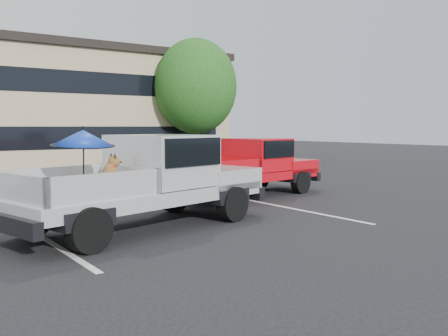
{
  "coord_description": "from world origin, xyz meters",
  "views": [
    {
      "loc": [
        -5.53,
        -7.05,
        2.05
      ],
      "look_at": [
        -0.33,
        0.25,
        1.3
      ],
      "focal_mm": 40.0,
      "sensor_mm": 36.0,
      "label": 1
    }
  ],
  "objects_px": {
    "silver_pickup": "(153,175)",
    "red_pickup": "(254,164)",
    "tree_right": "(196,86)",
    "tree_back": "(89,89)"
  },
  "relations": [
    {
      "from": "silver_pickup",
      "to": "red_pickup",
      "type": "relative_size",
      "value": 1.12
    },
    {
      "from": "tree_right",
      "to": "red_pickup",
      "type": "distance_m",
      "value": 12.98
    },
    {
      "from": "tree_right",
      "to": "red_pickup",
      "type": "xyz_separation_m",
      "value": [
        -5.17,
        -11.44,
        -3.28
      ]
    },
    {
      "from": "tree_right",
      "to": "silver_pickup",
      "type": "bearing_deg",
      "value": -125.18
    },
    {
      "from": "silver_pickup",
      "to": "tree_right",
      "type": "bearing_deg",
      "value": 41.28
    },
    {
      "from": "silver_pickup",
      "to": "red_pickup",
      "type": "height_order",
      "value": "silver_pickup"
    },
    {
      "from": "tree_right",
      "to": "tree_back",
      "type": "bearing_deg",
      "value": 110.56
    },
    {
      "from": "tree_back",
      "to": "silver_pickup",
      "type": "relative_size",
      "value": 1.19
    },
    {
      "from": "tree_right",
      "to": "tree_back",
      "type": "height_order",
      "value": "tree_back"
    },
    {
      "from": "tree_back",
      "to": "red_pickup",
      "type": "xyz_separation_m",
      "value": [
        -2.17,
        -19.44,
        -3.49
      ]
    }
  ]
}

